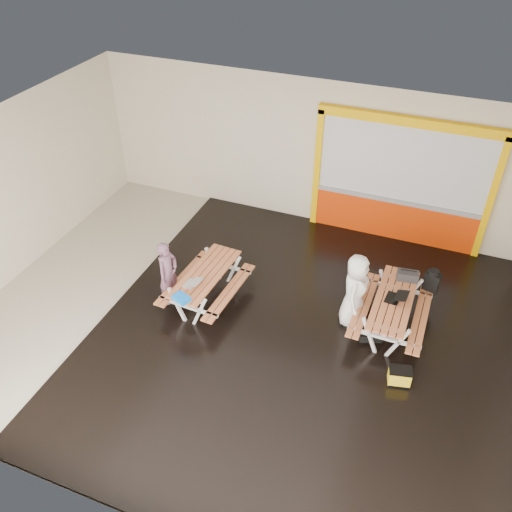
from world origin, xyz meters
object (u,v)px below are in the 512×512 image
at_px(laptop_right, 396,297).
at_px(blue_pouch, 181,298).
at_px(laptop_left, 193,283).
at_px(fluke_bag, 399,376).
at_px(toolbox, 408,276).
at_px(dark_case, 370,334).
at_px(backpack, 432,281).
at_px(picnic_table_left, 206,280).
at_px(picnic_table_right, 393,306).
at_px(person_left, 168,273).
at_px(person_right, 355,290).

relative_size(laptop_right, blue_pouch, 1.34).
bearing_deg(laptop_right, laptop_left, -165.08).
relative_size(laptop_left, fluke_bag, 0.83).
bearing_deg(blue_pouch, toolbox, 29.05).
bearing_deg(fluke_bag, laptop_right, 106.23).
distance_m(blue_pouch, dark_case, 3.55).
bearing_deg(backpack, laptop_left, -156.15).
bearing_deg(backpack, blue_pouch, -151.14).
relative_size(picnic_table_left, picnic_table_right, 1.01).
relative_size(blue_pouch, backpack, 0.62).
distance_m(picnic_table_right, person_left, 4.28).
bearing_deg(fluke_bag, picnic_table_right, 107.20).
distance_m(picnic_table_left, laptop_left, 0.48).
relative_size(picnic_table_left, backpack, 3.95).
xyz_separation_m(person_right, dark_case, (0.44, -0.32, -0.67)).
height_order(picnic_table_right, laptop_right, laptop_right).
height_order(picnic_table_left, dark_case, picnic_table_left).
bearing_deg(toolbox, person_left, -160.90).
relative_size(person_left, laptop_left, 3.79).
xyz_separation_m(picnic_table_right, dark_case, (-0.27, -0.39, -0.46)).
bearing_deg(dark_case, toolbox, 68.73).
relative_size(picnic_table_left, person_left, 1.42).
xyz_separation_m(picnic_table_left, laptop_left, (-0.07, -0.42, 0.22)).
height_order(person_left, laptop_right, person_left).
relative_size(person_left, backpack, 2.78).
xyz_separation_m(laptop_left, laptop_right, (3.63, 0.97, 0.02)).
bearing_deg(person_left, person_right, -67.94).
height_order(person_left, laptop_left, person_left).
relative_size(person_right, backpack, 3.13).
height_order(toolbox, dark_case, toolbox).
bearing_deg(dark_case, laptop_right, 52.35).
xyz_separation_m(laptop_right, toolbox, (0.11, 0.65, 0.04)).
bearing_deg(fluke_bag, laptop_left, 175.55).
relative_size(person_right, dark_case, 3.73).
bearing_deg(person_left, picnic_table_left, -56.21).
distance_m(person_left, fluke_bag, 4.64).
distance_m(backpack, dark_case, 1.63).
bearing_deg(fluke_bag, person_left, 174.64).
height_order(person_right, laptop_left, person_right).
distance_m(picnic_table_right, blue_pouch, 3.88).
bearing_deg(toolbox, laptop_right, -99.20).
xyz_separation_m(laptop_right, fluke_bag, (0.37, -1.28, -0.61)).
bearing_deg(blue_pouch, laptop_right, 21.43).
height_order(blue_pouch, backpack, backpack).
xyz_separation_m(blue_pouch, toolbox, (3.73, 2.07, 0.06)).
bearing_deg(person_left, blue_pouch, -124.84).
height_order(picnic_table_right, person_right, person_right).
height_order(picnic_table_left, fluke_bag, picnic_table_left).
bearing_deg(backpack, picnic_table_left, -160.80).
bearing_deg(person_right, blue_pouch, 113.06).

